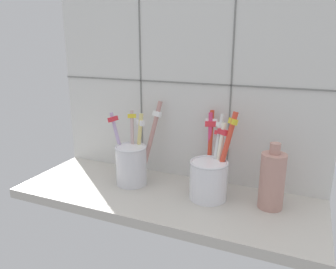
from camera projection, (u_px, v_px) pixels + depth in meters
counter_slab at (164, 199)px, 69.31cm from camera, size 64.00×22.00×2.00cm
tile_wall_back at (185, 90)px, 73.88cm from camera, size 64.00×2.20×45.00cm
toothbrush_cup_left at (132, 162)px, 73.34cm from camera, size 10.37×11.53×18.06cm
toothbrush_cup_right at (210, 175)px, 66.70cm from camera, size 8.73×12.07×17.89cm
ceramic_vase at (272, 180)px, 62.33cm from camera, size 4.73×4.73×13.08cm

